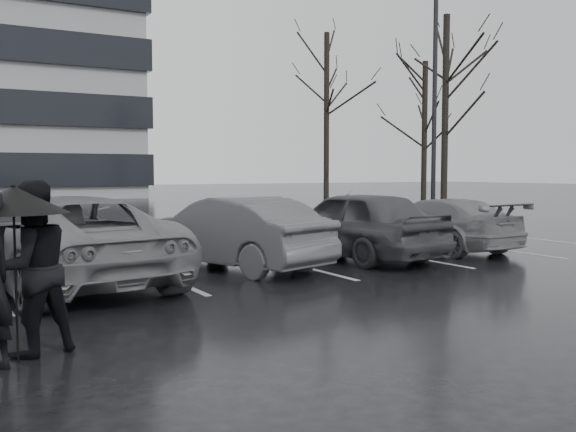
# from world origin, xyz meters

# --- Properties ---
(ground) EXTENTS (160.00, 160.00, 0.00)m
(ground) POSITION_xyz_m (0.00, 0.00, 0.00)
(ground) COLOR black
(ground) RESTS_ON ground
(car_main) EXTENTS (2.29, 4.63, 1.52)m
(car_main) POSITION_xyz_m (2.18, 2.33, 0.76)
(car_main) COLOR black
(car_main) RESTS_ON ground
(car_west_a) EXTENTS (2.73, 4.53, 1.41)m
(car_west_a) POSITION_xyz_m (-0.70, 2.39, 0.70)
(car_west_a) COLOR #333335
(car_west_a) RESTS_ON ground
(car_west_b) EXTENTS (3.37, 5.75, 1.50)m
(car_west_b) POSITION_xyz_m (-3.97, 2.08, 0.75)
(car_west_b) COLOR #525254
(car_west_b) RESTS_ON ground
(car_east) EXTENTS (2.04, 4.44, 1.26)m
(car_east) POSITION_xyz_m (4.78, 2.58, 0.63)
(car_east) COLOR #525254
(car_east) RESTS_ON ground
(pedestrian_right) EXTENTS (1.04, 0.91, 1.81)m
(pedestrian_right) POSITION_xyz_m (-4.99, -2.00, 0.91)
(pedestrian_right) COLOR black
(pedestrian_right) RESTS_ON ground
(umbrella) EXTENTS (1.05, 1.05, 1.79)m
(umbrella) POSITION_xyz_m (-5.17, -2.23, 1.63)
(umbrella) COLOR black
(umbrella) RESTS_ON ground
(lamp_post) EXTENTS (0.46, 0.46, 8.34)m
(lamp_post) POSITION_xyz_m (8.22, 6.48, 3.82)
(lamp_post) COLOR gray
(lamp_post) RESTS_ON ground
(stall_stripes) EXTENTS (19.72, 5.00, 0.00)m
(stall_stripes) POSITION_xyz_m (-0.80, 2.50, 0.00)
(stall_stripes) COLOR #A9AAAC
(stall_stripes) RESTS_ON ground
(tree_east) EXTENTS (0.26, 0.26, 8.00)m
(tree_east) POSITION_xyz_m (12.00, 10.00, 4.00)
(tree_east) COLOR black
(tree_east) RESTS_ON ground
(tree_ne) EXTENTS (0.26, 0.26, 7.00)m
(tree_ne) POSITION_xyz_m (14.50, 14.00, 3.50)
(tree_ne) COLOR black
(tree_ne) RESTS_ON ground
(tree_north) EXTENTS (0.26, 0.26, 8.50)m
(tree_north) POSITION_xyz_m (11.00, 17.00, 4.25)
(tree_north) COLOR black
(tree_north) RESTS_ON ground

